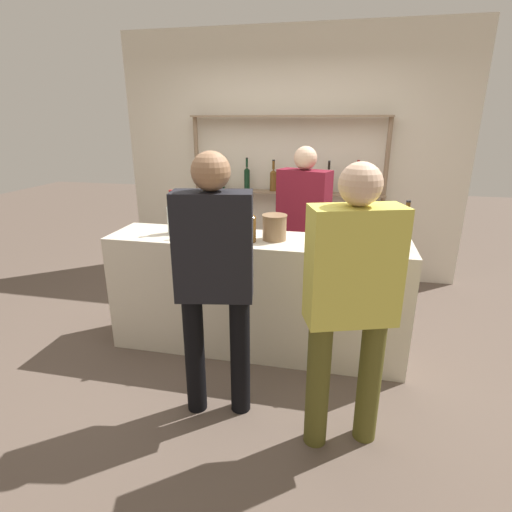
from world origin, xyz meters
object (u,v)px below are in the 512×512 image
(counter_bottle_1, at_px, (207,221))
(counter_bottle_2, at_px, (173,217))
(counter_bottle_4, at_px, (199,218))
(counter_bottle_3, at_px, (250,225))
(wine_glass, at_px, (343,226))
(server_behind_counter, at_px, (303,220))
(ice_bucket, at_px, (275,227))
(customer_center, at_px, (214,271))
(counter_bottle_5, at_px, (405,231))
(cork_jar, at_px, (371,235))
(counter_bottle_0, at_px, (187,217))
(customer_right, at_px, (351,294))

(counter_bottle_1, relative_size, counter_bottle_2, 1.07)
(counter_bottle_4, bearing_deg, counter_bottle_3, -8.99)
(wine_glass, xyz_separation_m, server_behind_counter, (-0.37, 0.69, -0.14))
(ice_bucket, xyz_separation_m, customer_center, (-0.22, -0.80, -0.07))
(counter_bottle_5, relative_size, cork_jar, 2.28)
(wine_glass, height_order, customer_center, customer_center)
(counter_bottle_4, xyz_separation_m, wine_glass, (1.10, 0.14, -0.04))
(counter_bottle_3, relative_size, server_behind_counter, 0.21)
(counter_bottle_2, distance_m, counter_bottle_5, 1.76)
(counter_bottle_4, bearing_deg, counter_bottle_1, -40.36)
(counter_bottle_0, height_order, cork_jar, counter_bottle_0)
(customer_center, bearing_deg, counter_bottle_2, 26.26)
(counter_bottle_1, relative_size, counter_bottle_3, 1.09)
(ice_bucket, height_order, customer_center, customer_center)
(counter_bottle_5, height_order, ice_bucket, counter_bottle_5)
(counter_bottle_3, distance_m, counter_bottle_4, 0.43)
(counter_bottle_3, bearing_deg, customer_center, -94.55)
(wine_glass, relative_size, server_behind_counter, 0.09)
(counter_bottle_4, relative_size, ice_bucket, 1.85)
(counter_bottle_2, height_order, counter_bottle_3, counter_bottle_2)
(server_behind_counter, bearing_deg, counter_bottle_4, -22.28)
(counter_bottle_3, height_order, counter_bottle_5, counter_bottle_5)
(counter_bottle_0, height_order, counter_bottle_1, counter_bottle_1)
(server_behind_counter, bearing_deg, cork_jar, 54.62)
(counter_bottle_4, bearing_deg, wine_glass, 7.50)
(counter_bottle_5, distance_m, customer_center, 1.36)
(cork_jar, bearing_deg, customer_center, -139.14)
(counter_bottle_1, relative_size, cork_jar, 2.37)
(counter_bottle_4, height_order, counter_bottle_5, same)
(customer_center, bearing_deg, server_behind_counter, -23.34)
(counter_bottle_0, xyz_separation_m, wine_glass, (1.23, 0.06, -0.02))
(counter_bottle_4, height_order, ice_bucket, counter_bottle_4)
(customer_center, bearing_deg, cork_jar, -59.66)
(counter_bottle_1, bearing_deg, counter_bottle_2, 161.36)
(counter_bottle_0, height_order, ice_bucket, counter_bottle_0)
(counter_bottle_1, distance_m, counter_bottle_3, 0.34)
(counter_bottle_1, relative_size, customer_center, 0.22)
(server_behind_counter, bearing_deg, counter_bottle_5, 60.41)
(counter_bottle_3, xyz_separation_m, customer_center, (-0.06, -0.71, -0.10))
(counter_bottle_0, distance_m, counter_bottle_5, 1.66)
(counter_bottle_5, height_order, cork_jar, counter_bottle_5)
(counter_bottle_4, xyz_separation_m, ice_bucket, (0.59, 0.03, -0.05))
(counter_bottle_0, distance_m, counter_bottle_4, 0.15)
(counter_bottle_4, height_order, customer_right, customer_right)
(counter_bottle_4, distance_m, cork_jar, 1.31)
(server_behind_counter, bearing_deg, counter_bottle_1, -16.55)
(cork_jar, bearing_deg, counter_bottle_1, -174.96)
(counter_bottle_1, height_order, counter_bottle_5, counter_bottle_1)
(counter_bottle_5, relative_size, ice_bucket, 1.85)
(counter_bottle_0, bearing_deg, wine_glass, 2.99)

